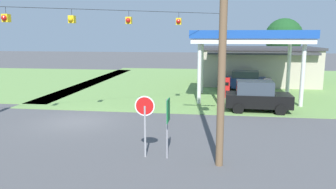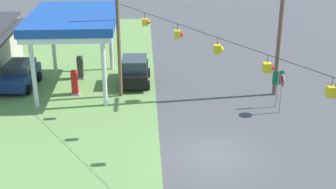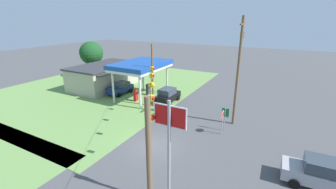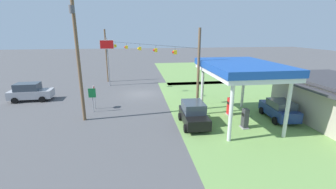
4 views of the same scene
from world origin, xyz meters
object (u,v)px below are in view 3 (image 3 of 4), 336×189
(car_at_pumps_front, at_px, (168,95))
(utility_pole_main, at_px, (239,67))
(stop_sign_roadside, at_px, (223,117))
(fuel_pump_far, at_px, (148,90))
(car_at_pumps_rear, at_px, (120,88))
(fuel_pump_near, at_px, (136,96))
(gas_station_store, at_px, (105,76))
(stop_sign_overhead, at_px, (170,135))
(tree_behind_station, at_px, (91,53))
(route_sign, at_px, (225,115))
(gas_station_canopy, at_px, (141,66))
(car_on_crossroad, at_px, (321,173))

(car_at_pumps_front, distance_m, utility_pole_main, 10.98)
(car_at_pumps_front, xyz_separation_m, stop_sign_roadside, (-5.42, -8.91, 0.82))
(fuel_pump_far, height_order, car_at_pumps_rear, car_at_pumps_rear)
(stop_sign_roadside, height_order, utility_pole_main, utility_pole_main)
(fuel_pump_far, bearing_deg, fuel_pump_near, 180.00)
(gas_station_store, distance_m, stop_sign_overhead, 27.40)
(fuel_pump_near, relative_size, car_at_pumps_front, 0.41)
(utility_pole_main, relative_size, tree_behind_station, 1.62)
(fuel_pump_far, relative_size, stop_sign_overhead, 0.25)
(fuel_pump_near, xyz_separation_m, car_at_pumps_front, (1.82, -3.98, 0.20))
(fuel_pump_far, distance_m, car_at_pumps_front, 4.17)
(car_at_pumps_front, bearing_deg, stop_sign_roadside, -120.04)
(fuel_pump_near, distance_m, stop_sign_overhead, 19.10)
(route_sign, bearing_deg, fuel_pump_far, 66.10)
(gas_station_canopy, height_order, tree_behind_station, tree_behind_station)
(fuel_pump_near, relative_size, route_sign, 0.70)
(stop_sign_overhead, height_order, route_sign, stop_sign_overhead)
(gas_station_canopy, distance_m, stop_sign_overhead, 19.83)
(stop_sign_roadside, height_order, tree_behind_station, tree_behind_station)
(fuel_pump_near, height_order, car_on_crossroad, car_on_crossroad)
(fuel_pump_near, xyz_separation_m, fuel_pump_far, (3.04, 0.00, 0.00))
(stop_sign_roadside, bearing_deg, gas_station_canopy, -111.64)
(stop_sign_overhead, relative_size, route_sign, 2.84)
(stop_sign_overhead, bearing_deg, utility_pole_main, -3.53)
(utility_pole_main, bearing_deg, fuel_pump_far, 74.64)
(gas_station_canopy, height_order, stop_sign_roadside, gas_station_canopy)
(stop_sign_overhead, bearing_deg, car_on_crossroad, -52.63)
(car_at_pumps_front, bearing_deg, gas_station_canopy, 95.58)
(fuel_pump_near, relative_size, car_at_pumps_rear, 0.40)
(stop_sign_roadside, distance_m, utility_pole_main, 5.30)
(car_at_pumps_rear, distance_m, car_on_crossroad, 26.31)
(car_at_pumps_rear, bearing_deg, stop_sign_roadside, 77.82)
(fuel_pump_near, xyz_separation_m, tree_behind_station, (7.03, 15.10, 3.86))
(fuel_pump_far, height_order, car_on_crossroad, car_on_crossroad)
(car_on_crossroad, bearing_deg, gas_station_store, -22.49)
(car_at_pumps_rear, bearing_deg, tree_behind_station, -111.20)
(car_at_pumps_front, relative_size, car_on_crossroad, 0.90)
(car_at_pumps_rear, height_order, tree_behind_station, tree_behind_station)
(gas_station_canopy, xyz_separation_m, stop_sign_roadside, (-5.12, -12.89, -2.84))
(car_on_crossroad, relative_size, utility_pole_main, 0.41)
(car_on_crossroad, xyz_separation_m, tree_behind_station, (14.66, 35.77, 3.63))
(stop_sign_roadside, relative_size, stop_sign_overhead, 0.37)
(car_on_crossroad, height_order, route_sign, route_sign)
(gas_station_canopy, relative_size, fuel_pump_far, 4.98)
(car_on_crossroad, relative_size, stop_sign_overhead, 0.67)
(gas_station_canopy, height_order, car_on_crossroad, gas_station_canopy)
(fuel_pump_near, bearing_deg, car_at_pumps_rear, 68.29)
(car_at_pumps_rear, xyz_separation_m, tree_behind_station, (5.44, 11.12, 3.73))
(car_at_pumps_rear, distance_m, utility_pole_main, 18.24)
(utility_pole_main, distance_m, tree_behind_station, 29.50)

